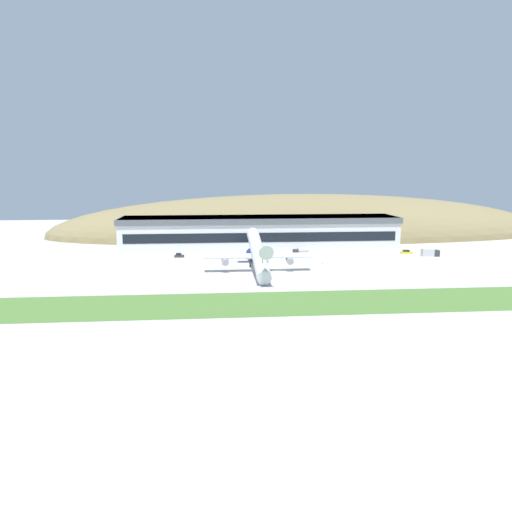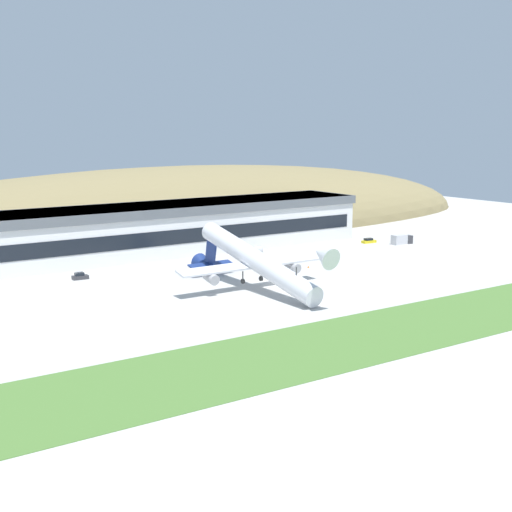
{
  "view_description": "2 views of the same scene",
  "coord_description": "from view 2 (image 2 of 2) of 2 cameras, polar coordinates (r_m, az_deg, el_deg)",
  "views": [
    {
      "loc": [
        -22.71,
        -164.81,
        33.25
      ],
      "look_at": [
        -8.0,
        -3.66,
        5.58
      ],
      "focal_mm": 35.0,
      "sensor_mm": 36.0,
      "label": 1
    },
    {
      "loc": [
        -92.81,
        -128.79,
        35.5
      ],
      "look_at": [
        -9.43,
        -6.46,
        8.22
      ],
      "focal_mm": 50.0,
      "sensor_mm": 36.0,
      "label": 2
    }
  ],
  "objects": [
    {
      "name": "traffic_cone_0",
      "position": [
        180.12,
        4.21,
        -0.86
      ],
      "size": [
        0.52,
        0.52,
        0.58
      ],
      "color": "orange",
      "rests_on": "ground_plane"
    },
    {
      "name": "service_car_1",
      "position": [
        171.34,
        -13.9,
        -1.59
      ],
      "size": [
        3.78,
        2.1,
        1.64
      ],
      "color": "#333338",
      "rests_on": "ground_plane"
    },
    {
      "name": "service_car_0",
      "position": [
        220.22,
        9.01,
        1.2
      ],
      "size": [
        4.67,
        2.09,
        1.49
      ],
      "color": "gold",
      "rests_on": "ground_plane"
    },
    {
      "name": "ground_plane",
      "position": [
        162.66,
        1.46,
        -2.17
      ],
      "size": [
        377.06,
        377.06,
        0.0
      ],
      "primitive_type": "plane",
      "color": "#B7B5AF"
    },
    {
      "name": "fuel_truck",
      "position": [
        192.15,
        -0.33,
        0.26
      ],
      "size": [
        6.24,
        2.51,
        3.28
      ],
      "color": "#333338",
      "rests_on": "ground_plane"
    },
    {
      "name": "cargo_airplane",
      "position": [
        154.97,
        -0.13,
        -0.44
      ],
      "size": [
        35.95,
        51.01,
        14.57
      ],
      "color": "silver"
    },
    {
      "name": "terminal_building",
      "position": [
        200.56,
        -6.92,
        2.44
      ],
      "size": [
        118.58,
        22.18,
        13.9
      ],
      "color": "silver",
      "rests_on": "ground_plane"
    },
    {
      "name": "box_truck",
      "position": [
        219.71,
        11.57,
        1.3
      ],
      "size": [
        6.96,
        2.81,
        2.91
      ],
      "color": "#333338",
      "rests_on": "ground_plane"
    },
    {
      "name": "grass_strip_foreground",
      "position": [
        131.39,
        12.48,
        -5.47
      ],
      "size": [
        339.36,
        23.58,
        0.08
      ],
      "primitive_type": "cube",
      "color": "#4C7533",
      "rests_on": "ground_plane"
    },
    {
      "name": "hill_backdrop",
      "position": [
        253.53,
        -5.93,
        2.34
      ],
      "size": [
        264.68,
        77.61,
        42.85
      ],
      "primitive_type": "ellipsoid",
      "color": "olive",
      "rests_on": "ground_plane"
    }
  ]
}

